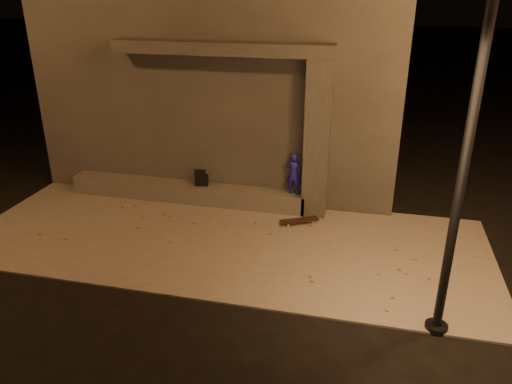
% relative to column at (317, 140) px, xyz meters
% --- Properties ---
extents(ground, '(120.00, 120.00, 0.00)m').
position_rel_column_xyz_m(ground, '(-1.70, -3.75, -1.84)').
color(ground, black).
rests_on(ground, ground).
extents(sidewalk, '(11.00, 4.40, 0.04)m').
position_rel_column_xyz_m(sidewalk, '(-1.70, -1.75, -1.82)').
color(sidewalk, slate).
rests_on(sidewalk, ground).
extents(building, '(9.00, 5.10, 5.22)m').
position_rel_column_xyz_m(building, '(-2.70, 2.74, 0.77)').
color(building, '#3A3835').
rests_on(building, ground).
extents(ledge, '(6.00, 0.55, 0.45)m').
position_rel_column_xyz_m(ledge, '(-3.20, 0.00, -1.58)').
color(ledge, '#504E48').
rests_on(ledge, sidewalk).
extents(column, '(0.55, 0.55, 3.60)m').
position_rel_column_xyz_m(column, '(0.00, 0.00, 0.00)').
color(column, '#3A3835').
rests_on(column, sidewalk).
extents(canopy, '(5.00, 0.70, 0.28)m').
position_rel_column_xyz_m(canopy, '(-2.20, 0.05, 1.94)').
color(canopy, '#3A3835').
rests_on(canopy, column).
extents(skateboarder, '(0.40, 0.30, 1.01)m').
position_rel_column_xyz_m(skateboarder, '(-0.50, 0.00, -0.85)').
color(skateboarder, '#1E18A0').
rests_on(skateboarder, ledge).
extents(backpack, '(0.34, 0.26, 0.44)m').
position_rel_column_xyz_m(backpack, '(-2.79, -0.00, -1.20)').
color(backpack, black).
rests_on(backpack, ledge).
extents(skateboard, '(0.88, 0.62, 0.10)m').
position_rel_column_xyz_m(skateboard, '(-0.24, -0.65, -1.72)').
color(skateboard, black).
rests_on(skateboard, sidewalk).
extents(street_lamp_0, '(0.36, 0.36, 6.62)m').
position_rel_column_xyz_m(street_lamp_0, '(2.45, -3.80, 1.94)').
color(street_lamp_0, black).
rests_on(street_lamp_0, ground).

